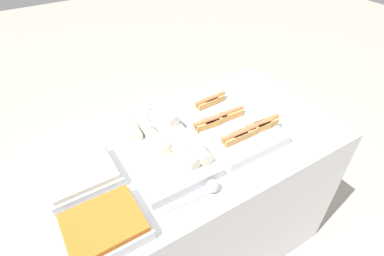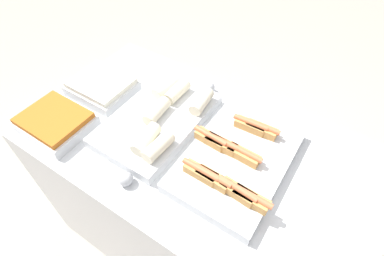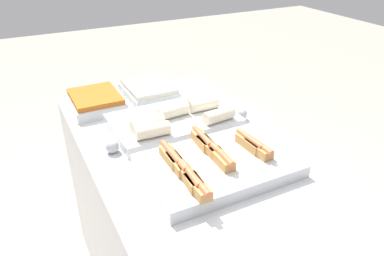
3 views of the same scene
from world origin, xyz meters
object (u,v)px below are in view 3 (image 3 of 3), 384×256
(tray_wraps, at_px, (176,120))
(serving_spoon_near, at_px, (111,145))
(serving_spoon_far, at_px, (240,114))
(tray_hotdogs, at_px, (216,164))
(tray_side_back, at_px, (149,91))
(tray_side_front, at_px, (96,101))

(tray_wraps, bearing_deg, serving_spoon_near, -78.50)
(tray_wraps, xyz_separation_m, serving_spoon_near, (0.06, -0.31, -0.01))
(serving_spoon_near, bearing_deg, serving_spoon_far, 90.64)
(tray_hotdogs, distance_m, tray_side_back, 0.74)
(tray_side_front, bearing_deg, serving_spoon_far, 53.61)
(tray_side_front, bearing_deg, tray_hotdogs, 18.91)
(serving_spoon_near, xyz_separation_m, serving_spoon_far, (-0.01, 0.62, 0.00))
(tray_hotdogs, xyz_separation_m, tray_side_back, (-0.74, 0.03, 0.00))
(tray_wraps, bearing_deg, tray_side_back, 177.82)
(tray_hotdogs, distance_m, serving_spoon_far, 0.45)
(tray_wraps, bearing_deg, tray_side_front, -143.62)
(tray_hotdogs, xyz_separation_m, serving_spoon_near, (-0.32, -0.30, -0.01))
(tray_side_back, bearing_deg, tray_wraps, -2.18)
(tray_wraps, xyz_separation_m, tray_side_front, (-0.36, -0.27, -0.00))
(tray_wraps, distance_m, serving_spoon_far, 0.31)
(tray_side_front, relative_size, serving_spoon_near, 1.12)
(tray_wraps, bearing_deg, tray_hotdogs, -1.94)
(tray_side_back, distance_m, serving_spoon_far, 0.51)
(tray_hotdogs, bearing_deg, tray_wraps, 178.06)
(tray_wraps, distance_m, tray_side_front, 0.45)
(serving_spoon_far, bearing_deg, tray_side_front, -126.39)
(tray_side_front, height_order, serving_spoon_far, tray_side_front)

